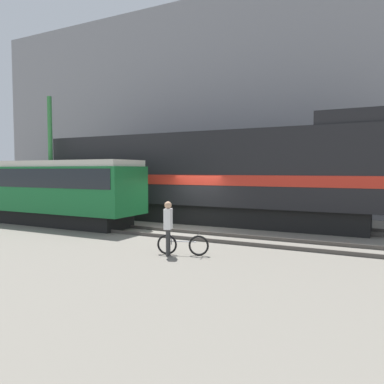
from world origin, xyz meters
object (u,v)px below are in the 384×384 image
at_px(streetcar, 48,188).
at_px(utility_pole_left, 51,157).
at_px(freight_locomotive, 201,176).
at_px(person, 168,223).
at_px(bicycle, 183,245).

distance_m(streetcar, utility_pole_left, 3.41).
height_order(freight_locomotive, person, freight_locomotive).
bearing_deg(freight_locomotive, streetcar, -147.77).
xyz_separation_m(freight_locomotive, utility_pole_left, (-8.80, -2.12, 1.07)).
distance_m(freight_locomotive, streetcar, 7.96).
bearing_deg(utility_pole_left, freight_locomotive, 13.52).
height_order(bicycle, utility_pole_left, utility_pole_left).
height_order(streetcar, utility_pole_left, utility_pole_left).
distance_m(bicycle, utility_pole_left, 13.20).
xyz_separation_m(bicycle, utility_pole_left, (-11.69, 5.22, 3.19)).
relative_size(streetcar, person, 6.05).
bearing_deg(streetcar, person, -20.14).
distance_m(freight_locomotive, bicycle, 8.17).
relative_size(person, utility_pole_left, 0.25).
height_order(bicycle, person, person).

